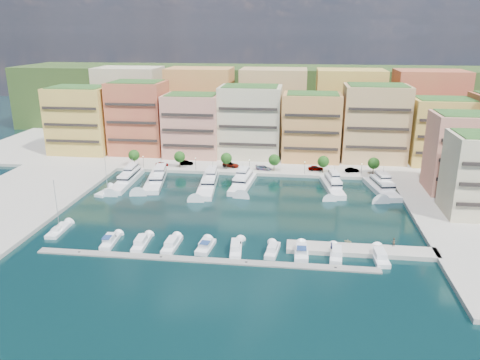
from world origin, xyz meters
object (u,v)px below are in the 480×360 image
(tender_3, at_px, (379,244))
(yacht_0, at_px, (128,179))
(tree_5, at_px, (374,163))
(car_4, at_px, (316,168))
(lamppost_1, at_px, (196,162))
(sailboat_2, at_px, (107,192))
(cruiser_9, at_px, (379,257))
(car_1, at_px, (186,163))
(yacht_6, at_px, (381,187))
(car_5, at_px, (352,170))
(yacht_5, at_px, (332,185))
(car_0, at_px, (162,164))
(lamppost_4, at_px, (362,168))
(tree_1, at_px, (180,157))
(lamppost_3, at_px, (305,166))
(tree_0, at_px, (134,155))
(lamppost_0, at_px, (143,160))
(car_3, at_px, (263,168))
(tree_4, at_px, (323,162))
(cruiser_6, at_px, (272,251))
(car_2, at_px, (231,165))
(lamppost_2, at_px, (249,164))
(sailboat_0, at_px, (59,231))
(cruiser_1, at_px, (110,241))
(tree_2, at_px, (226,158))
(cruiser_5, at_px, (236,249))
(cruiser_3, at_px, (172,245))
(cruiser_7, at_px, (301,252))
(cruiser_8, at_px, (336,254))
(tender_1, at_px, (348,241))
(tree_3, at_px, (274,160))
(yacht_2, at_px, (209,183))
(yacht_1, at_px, (156,180))
(cruiser_4, at_px, (206,247))
(person_0, at_px, (331,246))

(tender_3, bearing_deg, yacht_0, 50.70)
(tree_5, bearing_deg, car_4, 172.85)
(lamppost_1, bearing_deg, sailboat_2, -132.92)
(cruiser_9, height_order, car_1, car_1)
(yacht_6, distance_m, car_5, 16.53)
(yacht_5, distance_m, car_0, 58.49)
(lamppost_4, bearing_deg, tree_1, 177.80)
(lamppost_3, bearing_deg, lamppost_1, 180.00)
(tree_0, height_order, lamppost_3, tree_0)
(yacht_5, height_order, car_1, yacht_5)
(lamppost_3, xyz_separation_m, yacht_0, (-54.93, -12.76, -2.62))
(lamppost_0, xyz_separation_m, lamppost_4, (72.00, 0.00, 0.00))
(car_3, xyz_separation_m, car_4, (17.31, 1.77, 0.07))
(tree_0, distance_m, tender_3, 90.36)
(tree_4, xyz_separation_m, cruiser_6, (-12.95, -58.08, -4.20))
(tree_0, distance_m, cruiser_9, 93.68)
(car_2, bearing_deg, lamppost_2, -106.72)
(tree_4, xyz_separation_m, sailboat_0, (-63.91, -53.54, -4.43))
(lamppost_0, xyz_separation_m, lamppost_3, (54.00, 0.00, 0.00))
(yacht_5, bearing_deg, sailboat_0, -148.68)
(car_2, bearing_deg, cruiser_1, -176.97)
(tree_2, height_order, cruiser_5, tree_2)
(cruiser_3, relative_size, cruiser_7, 1.13)
(tree_2, xyz_separation_m, car_3, (12.40, 0.52, -3.00))
(sailboat_0, height_order, tender_3, sailboat_0)
(cruiser_8, distance_m, tender_1, 7.72)
(tree_3, height_order, lamppost_2, tree_3)
(cruiser_3, bearing_deg, car_2, 86.05)
(sailboat_2, distance_m, car_3, 50.93)
(yacht_2, distance_m, car_3, 22.45)
(lamppost_0, xyz_separation_m, tender_1, (63.58, -48.70, -3.38))
(cruiser_3, height_order, cruiser_8, same)
(tender_1, bearing_deg, lamppost_1, 60.33)
(yacht_0, relative_size, yacht_1, 1.04)
(cruiser_8, bearing_deg, lamppost_0, 137.32)
(yacht_1, bearing_deg, yacht_6, 1.02)
(sailboat_0, xyz_separation_m, tender_3, (74.20, 2.30, 0.05))
(yacht_2, distance_m, cruiser_5, 44.68)
(cruiser_4, distance_m, cruiser_8, 28.06)
(lamppost_0, relative_size, lamppost_1, 1.00)
(cruiser_8, bearing_deg, yacht_6, 70.26)
(lamppost_2, xyz_separation_m, car_4, (21.71, 4.59, -2.01))
(yacht_5, distance_m, car_2, 36.83)
(cruiser_7, distance_m, person_0, 6.60)
(cruiser_1, height_order, tender_3, cruiser_1)
(tree_5, distance_m, car_0, 70.61)
(cruiser_8, xyz_separation_m, person_0, (-0.99, 1.44, 1.25))
(tree_5, relative_size, person_0, 3.53)
(car_5, bearing_deg, lamppost_3, 88.81)
(car_1, bearing_deg, car_3, -103.91)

